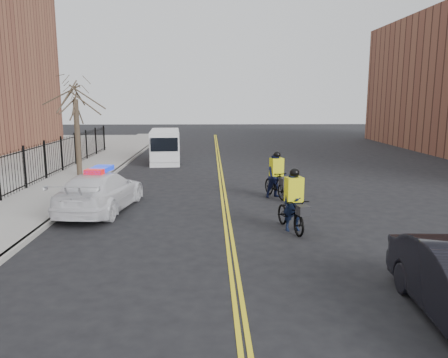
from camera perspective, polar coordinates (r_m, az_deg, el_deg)
name	(u,v)px	position (r m, az deg, el deg)	size (l,w,h in m)	color
ground	(229,232)	(13.98, 0.60, -6.90)	(120.00, 120.00, 0.00)	black
center_line_left	(220,184)	(21.74, -0.48, -0.60)	(0.10, 60.00, 0.01)	yellow
center_line_right	(224,184)	(21.75, -0.06, -0.60)	(0.10, 60.00, 0.01)	yellow
sidewalk	(70,183)	(22.81, -19.46, -0.51)	(3.00, 60.00, 0.15)	#999690
curb	(101,183)	(22.40, -15.81, -0.49)	(0.20, 60.00, 0.15)	#999690
iron_fence	(38,165)	(23.16, -23.14, 1.73)	(0.12, 28.00, 2.00)	black
street_tree	(76,111)	(24.38, -18.77, 8.40)	(3.20, 3.20, 4.80)	#382D21
police_cruiser	(101,191)	(17.00, -15.82, -1.55)	(2.72, 5.37, 1.65)	white
cargo_van	(165,147)	(29.30, -7.70, 4.20)	(2.27, 5.19, 2.12)	white
cyclist_near	(294,209)	(14.11, 9.07, -3.89)	(1.14, 2.17, 2.03)	black
cyclist_far	(276,180)	(18.65, 6.86, -0.07)	(1.17, 2.05, 2.00)	black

